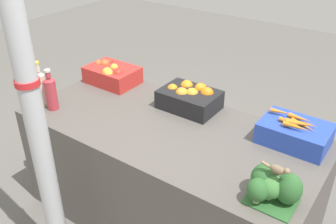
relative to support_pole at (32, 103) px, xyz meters
The scene contains 10 objects.
ground_plane 1.36m from the support_pole, 66.65° to the left, with size 10.00×10.00×0.00m, color #605E59.
market_table 1.06m from the support_pole, 66.65° to the left, with size 1.86×0.86×0.76m, color #56514C.
support_pole is the anchor object (origin of this frame).
apple_crate 1.08m from the support_pole, 112.90° to the left, with size 0.38×0.27×0.16m.
orange_crate 1.05m from the support_pole, 73.94° to the left, with size 0.38×0.27×0.16m.
carrot_crate 1.41m from the support_pole, 44.42° to the left, with size 0.38×0.27×0.16m.
broccoli_pile 1.18m from the support_pole, 22.92° to the left, with size 0.24×0.20×0.16m.
juice_bottle_cloudy 0.74m from the support_pole, 141.79° to the left, with size 0.07×0.07×0.31m.
juice_bottle_ruby 0.67m from the support_pole, 135.99° to the left, with size 0.07×0.07×0.28m.
sparrow_bird 1.17m from the support_pole, 21.92° to the left, with size 0.14×0.04×0.05m.
Camera 1 is at (1.13, -1.58, 1.97)m, focal length 40.00 mm.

